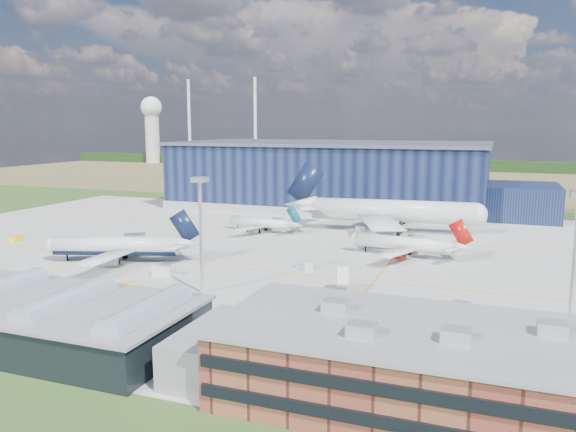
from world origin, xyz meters
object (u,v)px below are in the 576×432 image
object	(u,v)px
ops_building	(412,364)
car_b	(149,320)
light_mast_center	(200,216)
airliner_widebody	(392,199)
airliner_red	(403,236)
hangar	(338,178)
gse_tug_c	(393,228)
airliner_regional	(260,218)
light_mast_east	(576,240)
gse_tug_b	(128,286)
airliner_navy	(115,236)
gse_cart_b	(360,229)
gse_van_a	(164,270)
airstair	(342,284)
gse_van_b	(304,265)
gse_tug_a	(16,239)

from	to	relation	value
ops_building	car_b	size ratio (longest dim) A/B	13.96
ops_building	car_b	distance (m)	46.79
light_mast_center	airliner_widebody	size ratio (longest dim) A/B	0.37
airliner_red	car_b	xyz separation A→B (m)	(-31.96, -63.34, -4.66)
hangar	gse_tug_c	bearing A→B (deg)	-55.80
airliner_widebody	airliner_regional	size ratio (longest dim) A/B	2.32
airliner_regional	car_b	bearing A→B (deg)	109.04
light_mast_east	airliner_widebody	bearing A→B (deg)	118.43
light_mast_center	airliner_widebody	bearing A→B (deg)	73.14
gse_tug_b	light_mast_center	bearing A→B (deg)	54.01
light_mast_east	airliner_navy	xyz separation A→B (m)	(-97.18, 15.35, -9.13)
airliner_widebody	airliner_regional	bearing A→B (deg)	-166.03
gse_cart_b	ops_building	bearing A→B (deg)	-109.83
light_mast_center	ops_building	bearing A→B (deg)	-33.69
gse_cart_b	airliner_red	bearing A→B (deg)	-95.52
gse_van_a	light_mast_center	bearing A→B (deg)	-138.17
airliner_navy	airstair	distance (m)	58.27
gse_van_b	car_b	bearing A→B (deg)	-156.82
gse_cart_b	gse_tug_b	bearing A→B (deg)	-146.76
ops_building	light_mast_center	size ratio (longest dim) A/B	2.00
hangar	light_mast_east	distance (m)	144.23
hangar	gse_cart_b	xyz separation A→B (m)	(20.84, -48.77, -10.96)
airliner_navy	gse_cart_b	distance (m)	76.26
airliner_regional	gse_tug_c	world-z (taller)	airliner_regional
light_mast_east	gse_van_a	size ratio (longest dim) A/B	4.68
airliner_regional	gse_tug_a	bearing A→B (deg)	41.50
hangar	airliner_navy	size ratio (longest dim) A/B	3.75
hangar	car_b	xyz separation A→B (m)	(7.17, -142.80, -11.07)
airliner_navy	gse_tug_c	world-z (taller)	airliner_navy
gse_van_a	gse_van_b	size ratio (longest dim) A/B	1.12
airliner_red	gse_van_a	size ratio (longest dim) A/B	6.49
gse_tug_a	gse_van_a	world-z (taller)	gse_van_a
gse_tug_a	gse_van_a	distance (m)	61.45
airliner_navy	gse_tug_a	world-z (taller)	airliner_navy
light_mast_east	gse_tug_b	world-z (taller)	light_mast_east
gse_van_b	airliner_regional	bearing A→B (deg)	75.33
airliner_widebody	gse_van_a	xyz separation A→B (m)	(-37.98, -68.09, -9.18)
airstair	hangar	bearing A→B (deg)	88.23
airliner_red	airliner_widebody	bearing A→B (deg)	-67.37
airliner_widebody	gse_tug_a	size ratio (longest dim) A/B	16.31
hangar	airstair	world-z (taller)	hangar
airliner_regional	gse_van_a	world-z (taller)	airliner_regional
airliner_widebody	airstair	world-z (taller)	airliner_widebody
ops_building	light_mast_east	bearing A→B (deg)	56.32
gse_tug_a	gse_tug_b	distance (m)	64.48
light_mast_east	airliner_red	xyz separation A→B (m)	(-33.05, 45.34, -10.23)
ops_building	light_mast_center	distance (m)	55.13
ops_building	airliner_widebody	size ratio (longest dim) A/B	0.73
gse_van_a	gse_cart_b	world-z (taller)	gse_van_a
airliner_widebody	airstair	distance (m)	67.53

